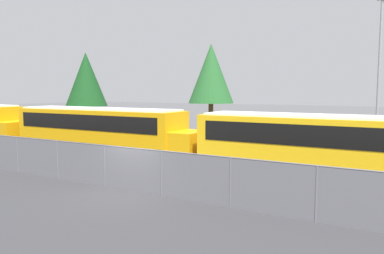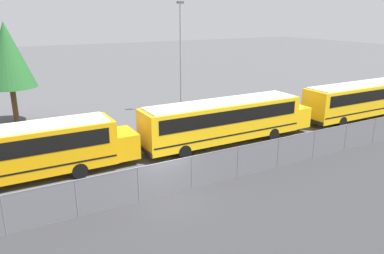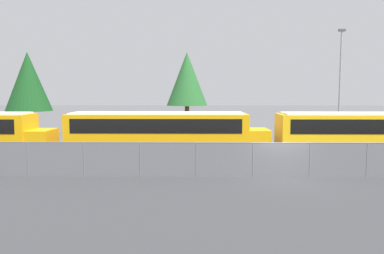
% 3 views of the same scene
% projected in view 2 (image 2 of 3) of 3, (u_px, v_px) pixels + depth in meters
% --- Properties ---
extents(ground_plane, '(200.00, 200.00, 0.00)m').
position_uv_depth(ground_plane, '(166.00, 195.00, 19.45)').
color(ground_plane, '#4C4C4F').
extents(fence, '(69.27, 0.07, 1.87)m').
position_uv_depth(fence, '(166.00, 178.00, 19.17)').
color(fence, '#9EA0A5').
rests_on(fence, ground_plane).
extents(school_bus_1, '(13.61, 2.60, 3.15)m').
position_uv_depth(school_bus_1, '(8.00, 152.00, 20.26)').
color(school_bus_1, orange).
rests_on(school_bus_1, ground_plane).
extents(school_bus_2, '(13.61, 2.60, 3.15)m').
position_uv_depth(school_bus_2, '(226.00, 118.00, 26.67)').
color(school_bus_2, yellow).
rests_on(school_bus_2, ground_plane).
extents(school_bus_3, '(13.61, 2.60, 3.15)m').
position_uv_depth(school_bus_3, '(364.00, 97.00, 33.24)').
color(school_bus_3, yellow).
rests_on(school_bus_3, ground_plane).
extents(light_pole, '(0.60, 0.24, 10.03)m').
position_uv_depth(light_pole, '(181.00, 55.00, 33.63)').
color(light_pole, gray).
rests_on(light_pole, ground_plane).
extents(tree_0, '(4.10, 4.10, 8.45)m').
position_uv_depth(tree_0, '(8.00, 55.00, 30.40)').
color(tree_0, '#51381E').
rests_on(tree_0, ground_plane).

